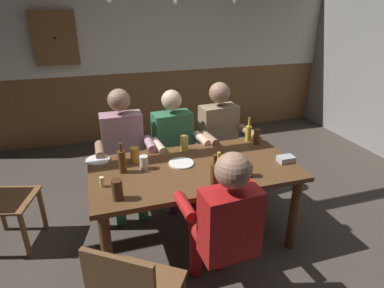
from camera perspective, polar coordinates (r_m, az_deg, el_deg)
ground_plane at (r=3.15m, az=-0.06°, el=-15.26°), size 7.29×7.29×0.00m
back_wall_upper at (r=5.01m, az=-9.49°, el=19.84°), size 6.08×0.12×1.30m
back_wall_wainscot at (r=5.21m, az=-8.64°, el=7.02°), size 6.08×0.12×1.03m
dining_table at (r=2.74m, az=0.39°, el=-5.95°), size 1.71×0.90×0.73m
person_0 at (r=3.23m, az=-12.02°, el=-0.53°), size 0.54×0.51×1.25m
person_1 at (r=3.31m, az=-3.07°, el=0.22°), size 0.56×0.54×1.20m
person_2 at (r=3.45m, az=5.22°, el=1.57°), size 0.57×0.53×1.25m
person_3 at (r=2.19m, az=5.81°, el=-13.47°), size 0.53×0.52×1.19m
table_candle at (r=2.49m, az=-15.73°, el=-6.51°), size 0.04×0.04×0.08m
condiment_caddy at (r=2.88m, az=16.36°, el=-2.59°), size 0.14×0.10×0.05m
plate_0 at (r=2.74m, az=-1.93°, el=-3.45°), size 0.22×0.22×0.01m
plate_1 at (r=2.91m, az=-16.40°, el=-2.73°), size 0.21×0.21×0.01m
bottle_0 at (r=3.23m, az=10.00°, el=2.01°), size 0.06×0.06×0.24m
bottle_1 at (r=2.63m, az=-12.32°, el=-2.99°), size 0.06×0.06×0.26m
bottle_2 at (r=2.34m, az=4.04°, el=-5.62°), size 0.07×0.07×0.28m
bottle_3 at (r=2.53m, az=4.73°, el=-3.95°), size 0.06×0.06×0.20m
pint_glass_0 at (r=2.67m, az=-8.55°, el=-3.27°), size 0.07×0.07×0.11m
pint_glass_1 at (r=2.29m, az=-13.14°, el=-7.93°), size 0.08×0.08×0.15m
pint_glass_2 at (r=3.16m, az=11.41°, el=1.31°), size 0.06×0.06×0.15m
pint_glass_3 at (r=2.96m, az=-1.38°, el=0.12°), size 0.07×0.07×0.14m
pint_glass_4 at (r=2.79m, az=-10.11°, el=-1.92°), size 0.08×0.08×0.13m
pint_glass_5 at (r=2.57m, az=9.86°, el=-4.61°), size 0.08×0.08×0.11m
wall_dart_cabinet at (r=4.86m, az=-23.14°, el=16.96°), size 0.56×0.15×0.70m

